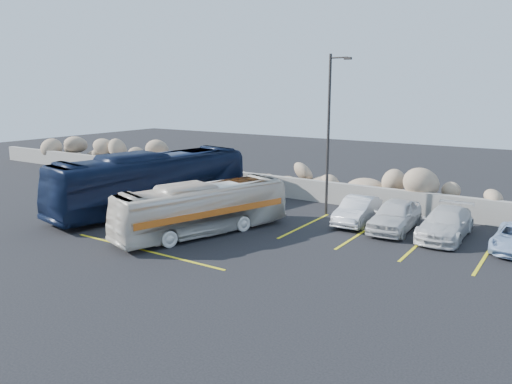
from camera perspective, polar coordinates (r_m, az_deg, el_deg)
The scene contains 10 objects.
ground at distance 19.76m, azimuth -10.93°, elevation -7.26°, with size 90.00×90.00×0.00m, color black.
seawall at distance 29.07m, azimuth 5.71°, elevation 0.29°, with size 60.00×0.40×1.20m, color gray.
riprap_pile at distance 29.99m, azimuth 6.81°, elevation 1.98°, with size 54.00×2.80×2.60m, color tan, non-canonical shape.
parking_lines at distance 21.63m, azimuth 8.62°, elevation -5.47°, with size 18.16×9.36×0.01m.
lamppost at distance 25.20m, azimuth 8.39°, elevation 6.94°, with size 1.14×0.18×8.00m.
vintage_bus at distance 22.22m, azimuth -6.11°, elevation -1.88°, with size 1.93×8.24×2.30m, color silver.
tour_coach at distance 26.82m, azimuth -11.83°, elevation 1.19°, with size 2.60×11.13×3.10m, color #111C38.
car_a at distance 23.55m, azimuth 15.62°, elevation -2.58°, with size 1.67×4.15×1.41m, color silver.
car_b at distance 24.39m, azimuth 11.54°, elevation -2.08°, with size 1.32×3.80×1.25m, color silver.
car_c at distance 23.12m, azimuth 20.85°, elevation -3.37°, with size 1.78×4.39×1.27m, color silver.
Camera 1 is at (13.19, -13.25, 6.39)m, focal length 35.00 mm.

